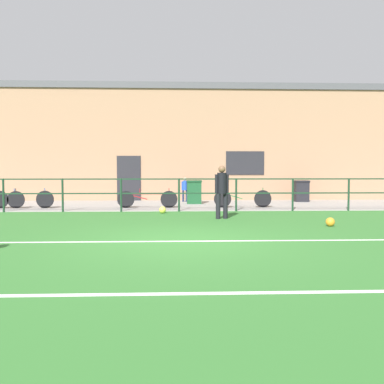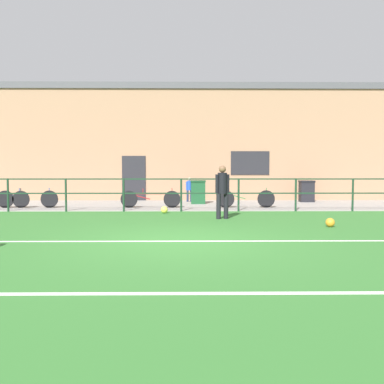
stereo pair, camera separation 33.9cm
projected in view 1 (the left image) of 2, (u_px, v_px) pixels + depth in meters
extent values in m
cube|color=#33702D|center=(182.00, 242.00, 8.36)|extent=(60.00, 44.00, 0.04)
cube|color=white|center=(182.00, 241.00, 8.32)|extent=(36.00, 0.11, 0.00)
cube|color=white|center=(186.00, 294.00, 4.79)|extent=(36.00, 0.11, 0.00)
cube|color=gray|center=(178.00, 205.00, 16.84)|extent=(48.00, 5.00, 0.02)
cylinder|color=#193823|center=(3.00, 195.00, 14.07)|extent=(0.07, 0.07, 1.15)
cylinder|color=#193823|center=(63.00, 195.00, 14.15)|extent=(0.07, 0.07, 1.15)
cylinder|color=#193823|center=(121.00, 195.00, 14.23)|extent=(0.07, 0.07, 1.15)
cylinder|color=#193823|center=(179.00, 195.00, 14.31)|extent=(0.07, 0.07, 1.15)
cylinder|color=#193823|center=(236.00, 195.00, 14.39)|extent=(0.07, 0.07, 1.15)
cylinder|color=#193823|center=(293.00, 195.00, 14.48)|extent=(0.07, 0.07, 1.15)
cylinder|color=#193823|center=(349.00, 195.00, 14.56)|extent=(0.07, 0.07, 1.15)
cube|color=#193823|center=(179.00, 179.00, 14.28)|extent=(36.00, 0.04, 0.04)
cube|color=#193823|center=(179.00, 193.00, 14.31)|extent=(36.00, 0.04, 0.04)
cube|color=#A37A5B|center=(178.00, 147.00, 20.39)|extent=(28.00, 2.40, 5.21)
cube|color=#232328|center=(129.00, 178.00, 19.17)|extent=(1.10, 0.04, 2.10)
cube|color=#232328|center=(245.00, 163.00, 19.35)|extent=(1.80, 0.04, 1.10)
cube|color=#4C4C51|center=(178.00, 90.00, 20.25)|extent=(28.00, 2.56, 0.30)
cylinder|color=black|center=(218.00, 206.00, 12.13)|extent=(0.14, 0.14, 0.75)
cylinder|color=black|center=(225.00, 206.00, 12.20)|extent=(0.14, 0.14, 0.75)
cylinder|color=black|center=(222.00, 183.00, 12.13)|extent=(0.28, 0.28, 0.62)
sphere|color=brown|center=(222.00, 169.00, 12.11)|extent=(0.21, 0.21, 0.21)
cylinder|color=black|center=(217.00, 184.00, 12.08)|extent=(0.10, 0.10, 0.55)
cylinder|color=black|center=(227.00, 184.00, 12.18)|extent=(0.10, 0.10, 0.55)
sphere|color=#E5E04C|center=(163.00, 210.00, 13.69)|extent=(0.23, 0.23, 0.23)
sphere|color=orange|center=(330.00, 222.00, 10.51)|extent=(0.23, 0.23, 0.23)
cylinder|color=#232D4C|center=(187.00, 196.00, 18.49)|extent=(0.09, 0.09, 0.51)
cylinder|color=#232D4C|center=(183.00, 196.00, 18.47)|extent=(0.09, 0.09, 0.51)
cylinder|color=blue|center=(185.00, 186.00, 18.46)|extent=(0.19, 0.19, 0.42)
sphere|color=beige|center=(185.00, 179.00, 18.44)|extent=(0.14, 0.14, 0.14)
cylinder|color=blue|center=(187.00, 186.00, 18.47)|extent=(0.07, 0.07, 0.38)
cylinder|color=blue|center=(182.00, 186.00, 18.45)|extent=(0.07, 0.07, 0.38)
cylinder|color=black|center=(0.00, 200.00, 15.26)|extent=(0.65, 0.04, 0.65)
cylinder|color=black|center=(45.00, 199.00, 15.32)|extent=(0.65, 0.04, 0.65)
cube|color=#234C99|center=(22.00, 194.00, 15.28)|extent=(1.29, 0.04, 0.04)
cube|color=#234C99|center=(11.00, 197.00, 15.27)|extent=(0.81, 0.03, 0.24)
cylinder|color=#234C99|center=(14.00, 191.00, 15.26)|extent=(0.03, 0.03, 0.20)
cylinder|color=#234C99|center=(45.00, 192.00, 15.31)|extent=(0.03, 0.03, 0.28)
cylinder|color=black|center=(16.00, 200.00, 15.28)|extent=(0.64, 0.04, 0.64)
cylinder|color=black|center=(16.00, 192.00, 15.27)|extent=(0.03, 0.03, 0.28)
cylinder|color=black|center=(126.00, 199.00, 15.44)|extent=(0.64, 0.04, 0.64)
cylinder|color=black|center=(169.00, 199.00, 15.51)|extent=(0.64, 0.04, 0.64)
cube|color=maroon|center=(147.00, 194.00, 15.47)|extent=(1.26, 0.04, 0.04)
cube|color=maroon|center=(137.00, 197.00, 15.45)|extent=(0.79, 0.03, 0.23)
cylinder|color=maroon|center=(140.00, 191.00, 15.45)|extent=(0.03, 0.03, 0.20)
cylinder|color=maroon|center=(169.00, 192.00, 15.49)|extent=(0.03, 0.03, 0.28)
cylinder|color=black|center=(223.00, 199.00, 15.59)|extent=(0.66, 0.04, 0.66)
cylinder|color=black|center=(263.00, 199.00, 15.65)|extent=(0.66, 0.04, 0.66)
cube|color=#1E6633|center=(243.00, 193.00, 15.61)|extent=(1.20, 0.04, 0.04)
cube|color=#1E6633|center=(233.00, 196.00, 15.60)|extent=(0.75, 0.03, 0.24)
cylinder|color=#1E6633|center=(236.00, 191.00, 15.59)|extent=(0.03, 0.03, 0.20)
cylinder|color=#1E6633|center=(263.00, 191.00, 15.64)|extent=(0.03, 0.03, 0.28)
cube|color=#194C28|center=(194.00, 193.00, 17.41)|extent=(0.59, 0.50, 0.91)
cube|color=#143D20|center=(194.00, 181.00, 17.39)|extent=(0.63, 0.53, 0.08)
cube|color=black|center=(301.00, 192.00, 18.53)|extent=(0.59, 0.50, 0.87)
cube|color=black|center=(301.00, 181.00, 18.50)|extent=(0.63, 0.53, 0.08)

